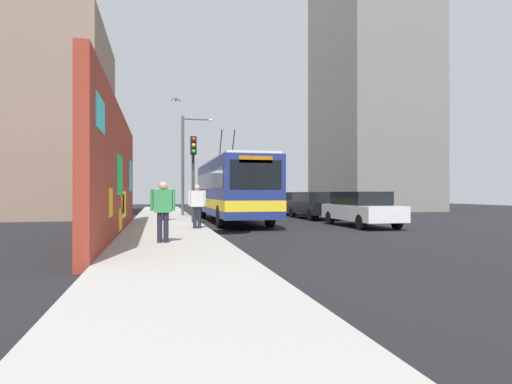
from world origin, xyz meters
TOP-DOWN VIEW (x-y plane):
  - ground_plane at (0.00, 0.00)m, footprint 80.00×80.00m
  - sidewalk_slab at (0.00, 1.60)m, footprint 48.00×3.20m
  - graffiti_wall at (-3.98, 3.35)m, footprint 14.03×0.32m
  - building_far_left at (10.62, 9.20)m, footprint 11.28×7.84m
  - building_far_right at (16.05, -17.00)m, footprint 10.99×8.14m
  - city_bus at (2.45, -1.80)m, footprint 11.39×2.50m
  - parked_car_white at (-1.78, -7.00)m, footprint 4.89×1.86m
  - parked_car_black at (4.17, -7.00)m, footprint 4.95×1.82m
  - parked_car_red at (9.58, -7.00)m, footprint 4.38×1.92m
  - pedestrian_midblock at (2.23, 1.58)m, footprint 0.23×0.76m
  - pedestrian_at_curb at (-2.91, 0.47)m, footprint 0.23×0.68m
  - pedestrian_near_wall at (-7.45, 1.81)m, footprint 0.23×0.68m
  - traffic_light at (0.41, 0.35)m, footprint 0.49×0.28m
  - street_lamp at (7.15, 0.21)m, footprint 0.44×1.95m
  - flying_pigeons at (3.42, 1.02)m, footprint 0.32×0.51m
  - curbside_puddle at (-3.06, -0.60)m, footprint 2.02×2.02m

SIDE VIEW (x-z plane):
  - ground_plane at x=0.00m, z-range 0.00..0.00m
  - curbside_puddle at x=-3.06m, z-range 0.00..0.00m
  - sidewalk_slab at x=0.00m, z-range 0.00..0.15m
  - parked_car_red at x=9.58m, z-range 0.04..1.62m
  - parked_car_black at x=4.17m, z-range 0.05..1.63m
  - parked_car_white at x=-1.78m, z-range 0.05..1.63m
  - pedestrian_near_wall at x=-7.45m, z-range 0.30..1.98m
  - pedestrian_at_curb at x=-2.91m, z-range 0.30..1.99m
  - pedestrian_midblock at x=2.23m, z-range 0.31..2.03m
  - city_bus at x=2.45m, z-range -0.71..4.28m
  - graffiti_wall at x=-3.98m, z-range 0.00..4.41m
  - traffic_light at x=0.41m, z-range 0.85..4.86m
  - street_lamp at x=7.15m, z-range 0.65..6.76m
  - building_far_left at x=10.62m, z-range 0.00..12.20m
  - flying_pigeons at x=3.42m, z-range 6.36..6.55m
  - building_far_right at x=16.05m, z-range 0.00..21.90m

